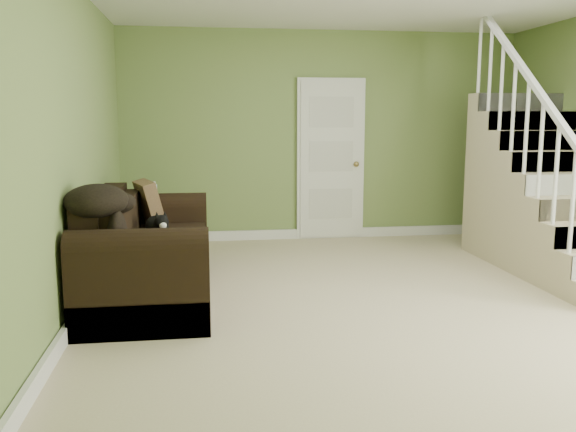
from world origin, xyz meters
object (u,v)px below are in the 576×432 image
object	(u,v)px
side_table	(149,232)
sofa	(145,257)
banana	(174,243)
cat	(157,226)

from	to	relation	value
side_table	sofa	bearing A→B (deg)	-86.61
sofa	banana	distance (m)	0.44
cat	sofa	bearing A→B (deg)	-141.33
cat	banana	xyz separation A→B (m)	(0.17, -0.44, -0.07)
cat	banana	size ratio (longest dim) A/B	2.43
sofa	side_table	xyz separation A→B (m)	(-0.08, 1.27, -0.02)
sofa	side_table	bearing A→B (deg)	93.39
banana	cat	bearing A→B (deg)	109.62
sofa	cat	size ratio (longest dim) A/B	4.42
cat	side_table	bearing A→B (deg)	81.77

